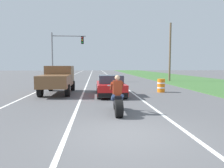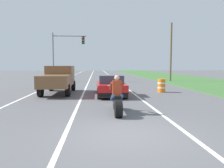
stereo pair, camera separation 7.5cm
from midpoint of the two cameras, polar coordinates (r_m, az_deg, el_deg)
ground_plane at (r=6.50m, az=4.21°, el=-13.11°), size 160.00×160.00×0.00m
lane_stripe_left_solid at (r=26.56m, az=-13.98°, el=0.50°), size 0.14×120.00×0.01m
lane_stripe_right_solid at (r=26.32m, az=1.66°, el=0.60°), size 0.14×120.00×0.01m
lane_stripe_centre_dashed at (r=26.20m, az=-6.20°, el=0.56°), size 0.14×120.00×0.01m
grass_verge_right at (r=29.16m, az=21.85°, el=0.73°), size 10.00×120.00×0.06m
motorcycle_with_rider at (r=8.87m, az=1.55°, el=-4.24°), size 0.70×2.21×1.62m
sports_car_red at (r=14.35m, az=-0.18°, el=-0.55°), size 1.84×4.30×1.37m
pickup_truck_left_lane_brown at (r=15.78m, az=-13.99°, el=1.54°), size 2.02×4.80×1.98m
traffic_light_mast_near at (r=27.22m, az=-12.76°, el=8.98°), size 4.18×0.34×6.00m
utility_pole_roadside at (r=28.05m, az=15.50°, el=8.13°), size 0.24×0.24×7.29m
construction_barrel_nearest at (r=16.48m, az=13.20°, el=-0.41°), size 0.58×0.58×1.00m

